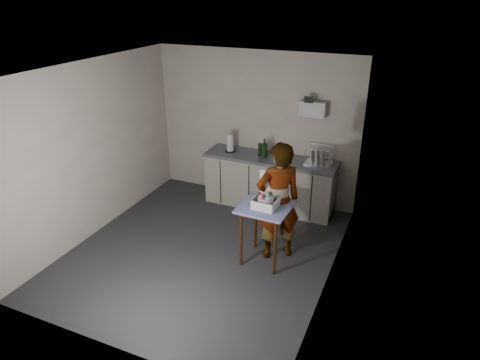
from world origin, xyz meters
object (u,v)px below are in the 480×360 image
at_px(kitchen_counter, 270,184).
at_px(soda_can, 264,154).
at_px(standing_man, 278,202).
at_px(side_table, 265,213).
at_px(paper_towel, 230,143).
at_px(bakery_box, 266,199).
at_px(soap_bottle, 264,148).
at_px(dark_bottle, 260,150).
at_px(dish_rack, 318,160).

distance_m(kitchen_counter, soda_can, 0.55).
bearing_deg(standing_man, side_table, 21.89).
xyz_separation_m(paper_towel, bakery_box, (1.23, -1.56, -0.10)).
bearing_deg(soap_bottle, bakery_box, -68.66).
distance_m(soap_bottle, bakery_box, 1.65).
bearing_deg(standing_man, dark_bottle, -97.11).
distance_m(kitchen_counter, dish_rack, 0.97).
bearing_deg(standing_man, bakery_box, 24.75).
bearing_deg(dark_bottle, paper_towel, -179.35).
relative_size(dark_bottle, paper_towel, 0.68).
height_order(standing_man, soda_can, standing_man).
bearing_deg(soap_bottle, dark_bottle, 161.94).
bearing_deg(soda_can, bakery_box, -68.38).
relative_size(standing_man, soda_can, 15.40).
relative_size(side_table, soda_can, 7.75).
distance_m(standing_man, paper_towel, 1.92).
bearing_deg(standing_man, paper_towel, -82.70).
distance_m(standing_man, soda_can, 1.53).
bearing_deg(paper_towel, bakery_box, -51.72).
relative_size(soap_bottle, dish_rack, 0.76).
height_order(dark_bottle, paper_towel, paper_towel).
bearing_deg(kitchen_counter, standing_man, -66.39).
bearing_deg(dark_bottle, side_table, -66.53).
height_order(soap_bottle, soda_can, soap_bottle).
bearing_deg(bakery_box, soap_bottle, 114.06).
bearing_deg(dark_bottle, dish_rack, 2.33).
height_order(kitchen_counter, dark_bottle, dark_bottle).
bearing_deg(soda_can, paper_towel, 178.93).
height_order(side_table, dark_bottle, dark_bottle).
bearing_deg(dark_bottle, soda_can, -13.72).
relative_size(paper_towel, bakery_box, 0.72).
height_order(dark_bottle, bakery_box, bakery_box).
bearing_deg(standing_man, soda_can, -99.12).
relative_size(soap_bottle, dark_bottle, 1.43).
bearing_deg(kitchen_counter, soap_bottle, -166.49).
relative_size(side_table, dish_rack, 2.08).
relative_size(soap_bottle, soda_can, 2.81).
height_order(side_table, soda_can, soda_can).
bearing_deg(bakery_box, side_table, 148.20).
height_order(soap_bottle, bakery_box, bakery_box).
relative_size(kitchen_counter, bakery_box, 5.07).
height_order(standing_man, bakery_box, standing_man).
xyz_separation_m(kitchen_counter, dish_rack, (0.79, 0.04, 0.55)).
relative_size(dark_bottle, bakery_box, 0.49).
distance_m(standing_man, dark_bottle, 1.59).
height_order(side_table, paper_towel, paper_towel).
relative_size(kitchen_counter, side_table, 2.61).
bearing_deg(soda_can, kitchen_counter, 7.46).
xyz_separation_m(soda_can, dish_rack, (0.91, 0.06, 0.01)).
relative_size(standing_man, bakery_box, 3.86).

